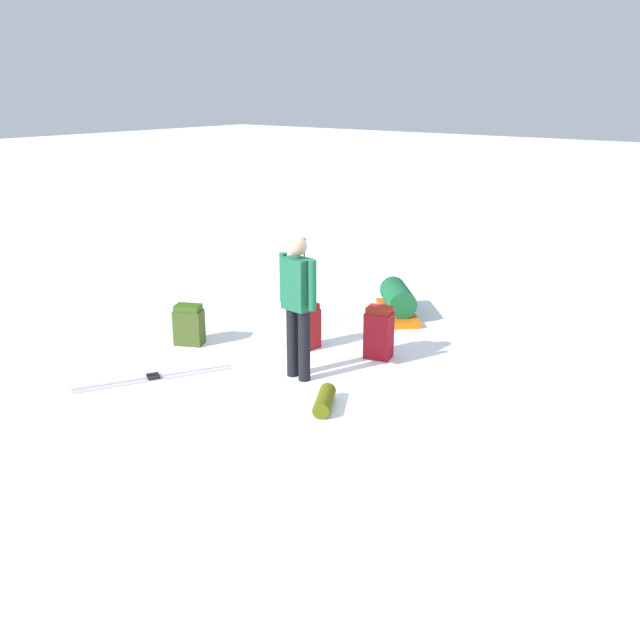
% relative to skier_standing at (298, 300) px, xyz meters
% --- Properties ---
extents(ground_plane, '(80.00, 80.00, 0.00)m').
position_rel_skier_standing_xyz_m(ground_plane, '(-0.17, -0.20, -0.95)').
color(ground_plane, white).
extents(skier_standing, '(0.57, 0.26, 1.70)m').
position_rel_skier_standing_xyz_m(skier_standing, '(0.00, 0.00, 0.00)').
color(skier_standing, black).
rests_on(skier_standing, ground_plane).
extents(ski_pair_near, '(1.03, 1.71, 0.05)m').
position_rel_skier_standing_xyz_m(ski_pair_near, '(1.32, 1.09, -0.94)').
color(ski_pair_near, silver).
rests_on(ski_pair_near, ground_plane).
extents(backpack_large_dark, '(0.38, 0.33, 0.67)m').
position_rel_skier_standing_xyz_m(backpack_large_dark, '(-0.38, -1.13, -0.62)').
color(backpack_large_dark, maroon).
rests_on(backpack_large_dark, ground_plane).
extents(backpack_bright, '(0.28, 0.35, 0.61)m').
position_rel_skier_standing_xyz_m(backpack_bright, '(0.55, -0.83, -0.66)').
color(backpack_bright, maroon).
rests_on(backpack_bright, ground_plane).
extents(backpack_small_spare, '(0.44, 0.38, 0.55)m').
position_rel_skier_standing_xyz_m(backpack_small_spare, '(1.88, 0.01, -0.69)').
color(backpack_small_spare, '#3E501E').
rests_on(backpack_small_spare, ground_plane).
extents(ski_poles_planted_near, '(0.20, 0.11, 1.30)m').
position_rel_skier_standing_xyz_m(ski_poles_planted_near, '(1.15, -1.42, -0.23)').
color(ski_poles_planted_near, black).
rests_on(ski_poles_planted_near, ground_plane).
extents(gear_sled, '(1.20, 1.24, 0.49)m').
position_rel_skier_standing_xyz_m(gear_sled, '(0.35, -2.74, -0.73)').
color(gear_sled, '#DC5F0A').
rests_on(gear_sled, ground_plane).
extents(sleeping_mat_rolled, '(0.43, 0.57, 0.18)m').
position_rel_skier_standing_xyz_m(sleeping_mat_rolled, '(-0.76, 0.48, -0.86)').
color(sleeping_mat_rolled, '#575C0F').
rests_on(sleeping_mat_rolled, ground_plane).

